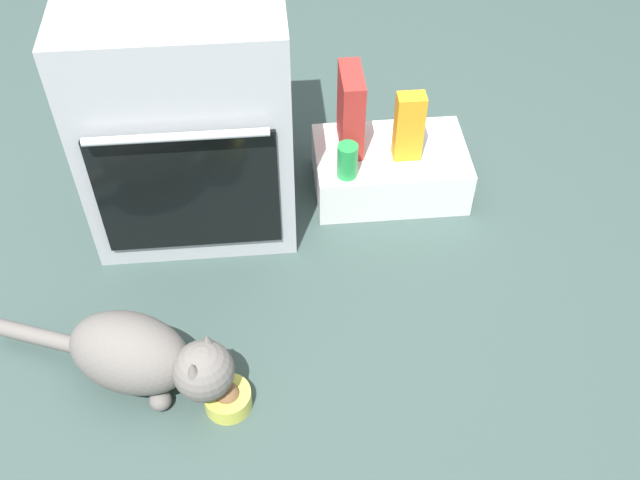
{
  "coord_description": "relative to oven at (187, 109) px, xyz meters",
  "views": [
    {
      "loc": [
        0.16,
        -1.41,
        1.79
      ],
      "look_at": [
        0.29,
        0.01,
        0.25
      ],
      "focal_mm": 42.0,
      "sensor_mm": 36.0,
      "label": 1
    }
  ],
  "objects": [
    {
      "name": "ground",
      "position": [
        0.08,
        -0.47,
        -0.39
      ],
      "size": [
        8.0,
        8.0,
        0.0
      ],
      "primitive_type": "plane",
      "color": "#384C47"
    },
    {
      "name": "cat",
      "position": [
        -0.13,
        -0.71,
        -0.27
      ],
      "size": [
        0.69,
        0.36,
        0.24
      ],
      "rotation": [
        0.0,
        0.0,
        -0.4
      ],
      "color": "slate",
      "rests_on": "ground"
    },
    {
      "name": "pantry_cabinet",
      "position": [
        0.65,
        0.01,
        -0.31
      ],
      "size": [
        0.51,
        0.32,
        0.17
      ],
      "primitive_type": "cube",
      "color": "white",
      "rests_on": "ground"
    },
    {
      "name": "soda_can",
      "position": [
        0.49,
        -0.1,
        -0.16
      ],
      "size": [
        0.07,
        0.07,
        0.12
      ],
      "primitive_type": "cylinder",
      "color": "green",
      "rests_on": "pantry_cabinet"
    },
    {
      "name": "oven",
      "position": [
        0.0,
        0.0,
        0.0
      ],
      "size": [
        0.62,
        0.59,
        0.78
      ],
      "color": "#B7BABF",
      "rests_on": "ground"
    },
    {
      "name": "juice_carton",
      "position": [
        0.69,
        -0.02,
        -0.1
      ],
      "size": [
        0.09,
        0.06,
        0.24
      ],
      "primitive_type": "cube",
      "color": "orange",
      "rests_on": "pantry_cabinet"
    },
    {
      "name": "cereal_box",
      "position": [
        0.51,
        0.05,
        -0.08
      ],
      "size": [
        0.07,
        0.18,
        0.28
      ],
      "primitive_type": "cube",
      "color": "#B72D28",
      "rests_on": "pantry_cabinet"
    },
    {
      "name": "food_bowl",
      "position": [
        0.09,
        -0.81,
        -0.36
      ],
      "size": [
        0.13,
        0.13,
        0.09
      ],
      "color": "#D1D14C",
      "rests_on": "ground"
    }
  ]
}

